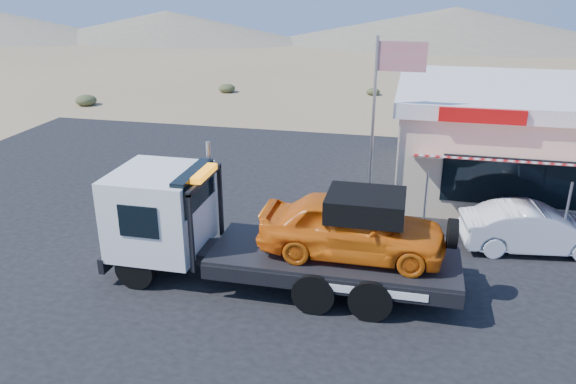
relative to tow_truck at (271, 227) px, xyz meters
name	(u,v)px	position (x,y,z in m)	size (l,w,h in m)	color
ground	(187,267)	(-2.54, 0.29, -1.63)	(120.00, 120.00, 0.00)	#856A4C
asphalt_lot	(280,229)	(-0.54, 3.29, -1.62)	(32.00, 24.00, 0.02)	black
tow_truck	(271,227)	(0.00, 0.00, 0.00)	(9.06, 2.69, 3.03)	black
white_sedan	(534,229)	(7.15, 3.51, -0.91)	(1.48, 4.24, 1.40)	silver
jerky_store	(535,137)	(7.95, 9.26, 0.36)	(10.40, 9.97, 3.90)	beige
flagpole	(381,110)	(2.39, 4.79, 2.13)	(1.55, 0.10, 6.00)	#99999E
desert_scrub	(12,132)	(-16.35, 10.97, -1.33)	(28.62, 34.93, 0.70)	#383E21
distant_hills	(286,26)	(-12.32, 55.43, 0.26)	(126.00, 48.00, 4.20)	#726B59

